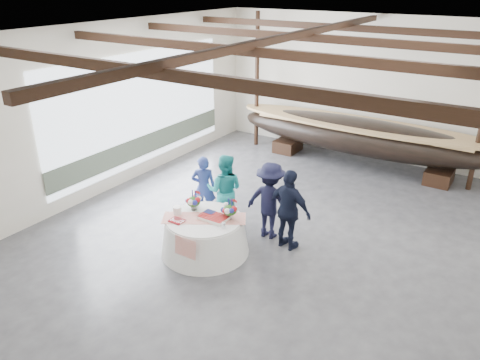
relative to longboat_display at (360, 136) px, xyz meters
The scene contains 14 objects.
floor 5.11m from the longboat_display, 92.58° to the right, with size 10.00×12.00×0.01m, color #3D3D42.
wall_back 1.62m from the longboat_display, 102.82° to the left, with size 10.00×0.02×4.50m, color silver.
wall_front 11.08m from the longboat_display, 91.17° to the right, with size 10.00×0.02×4.50m, color silver.
wall_left 7.35m from the longboat_display, 136.21° to the right, with size 0.02×12.00×4.50m, color silver.
ceiling 6.13m from the longboat_display, 92.58° to the right, with size 10.00×12.00×0.01m, color white.
pavilion_structure 5.14m from the longboat_display, 93.10° to the right, with size 9.80×11.76×4.50m.
open_bay 6.60m from the longboat_display, 142.23° to the right, with size 0.03×7.00×3.20m.
longboat_display is the anchor object (origin of this frame).
banquet_table 6.74m from the longboat_display, 98.71° to the right, with size 1.91×1.91×0.82m.
tabletop_items 6.55m from the longboat_display, 99.07° to the right, with size 1.79×1.39×0.40m.
guest_woman_blue 5.74m from the longboat_display, 110.07° to the right, with size 0.59×0.39×1.63m, color navy.
guest_woman_teal 5.56m from the longboat_display, 104.02° to the right, with size 0.87×0.68×1.79m, color teal.
guest_man_left 5.29m from the longboat_display, 91.92° to the right, with size 1.16×0.67×1.80m, color black.
guest_man_right 5.52m from the longboat_display, 85.69° to the right, with size 1.08×0.45×1.84m, color black.
Camera 1 is at (4.60, -8.55, 5.55)m, focal length 35.00 mm.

